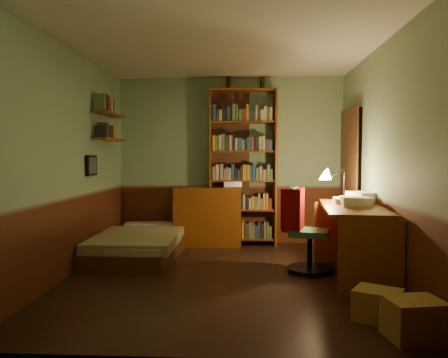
# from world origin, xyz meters

# --- Properties ---
(floor) EXTENTS (3.50, 4.00, 0.02)m
(floor) POSITION_xyz_m (0.00, 0.00, -0.01)
(floor) COLOR black
(floor) RESTS_ON ground
(ceiling) EXTENTS (3.50, 4.00, 0.02)m
(ceiling) POSITION_xyz_m (0.00, 0.00, 2.61)
(ceiling) COLOR silver
(ceiling) RESTS_ON wall_back
(wall_back) EXTENTS (3.50, 0.02, 2.60)m
(wall_back) POSITION_xyz_m (0.00, 2.01, 1.30)
(wall_back) COLOR gray
(wall_back) RESTS_ON ground
(wall_left) EXTENTS (0.02, 4.00, 2.60)m
(wall_left) POSITION_xyz_m (-1.76, 0.00, 1.30)
(wall_left) COLOR gray
(wall_left) RESTS_ON ground
(wall_right) EXTENTS (0.02, 4.00, 2.60)m
(wall_right) POSITION_xyz_m (1.76, 0.00, 1.30)
(wall_right) COLOR gray
(wall_right) RESTS_ON ground
(wall_front) EXTENTS (3.50, 0.02, 2.60)m
(wall_front) POSITION_xyz_m (0.00, -2.01, 1.30)
(wall_front) COLOR gray
(wall_front) RESTS_ON ground
(doorway) EXTENTS (0.06, 0.90, 2.00)m
(doorway) POSITION_xyz_m (1.72, 1.30, 1.00)
(doorway) COLOR black
(doorway) RESTS_ON ground
(door_trim) EXTENTS (0.02, 0.98, 2.08)m
(door_trim) POSITION_xyz_m (1.69, 1.30, 1.00)
(door_trim) COLOR #432413
(door_trim) RESTS_ON ground
(bed) EXTENTS (1.09, 1.94, 0.57)m
(bed) POSITION_xyz_m (-1.19, 0.97, 0.28)
(bed) COLOR olive
(bed) RESTS_ON ground
(dresser) EXTENTS (1.04, 0.56, 0.90)m
(dresser) POSITION_xyz_m (-0.34, 1.76, 0.45)
(dresser) COLOR #69340F
(dresser) RESTS_ON ground
(mini_stereo) EXTENTS (0.32, 0.28, 0.15)m
(mini_stereo) POSITION_xyz_m (0.02, 1.89, 0.97)
(mini_stereo) COLOR #B2B2B7
(mini_stereo) RESTS_ON dresser
(bookshelf) EXTENTS (1.05, 0.42, 2.39)m
(bookshelf) POSITION_xyz_m (0.19, 1.85, 1.19)
(bookshelf) COLOR #69340F
(bookshelf) RESTS_ON ground
(bottle_left) EXTENTS (0.07, 0.07, 0.25)m
(bottle_left) POSITION_xyz_m (-0.02, 1.96, 2.51)
(bottle_left) COLOR black
(bottle_left) RESTS_ON bookshelf
(bottle_right) EXTENTS (0.09, 0.09, 0.27)m
(bottle_right) POSITION_xyz_m (0.50, 1.96, 2.52)
(bottle_right) COLOR black
(bottle_right) RESTS_ON bookshelf
(desk) EXTENTS (0.78, 1.58, 0.82)m
(desk) POSITION_xyz_m (1.44, -0.00, 0.41)
(desk) COLOR #69340F
(desk) RESTS_ON ground
(paper_stack) EXTENTS (0.34, 0.39, 0.13)m
(paper_stack) POSITION_xyz_m (1.62, 0.31, 0.88)
(paper_stack) COLOR silver
(paper_stack) RESTS_ON desk
(desk_lamp) EXTENTS (0.27, 0.27, 0.67)m
(desk_lamp) POSITION_xyz_m (1.46, 0.55, 1.16)
(desk_lamp) COLOR black
(desk_lamp) RESTS_ON desk
(office_chair) EXTENTS (0.66, 0.61, 1.11)m
(office_chair) POSITION_xyz_m (1.01, 0.27, 0.56)
(office_chair) COLOR #366143
(office_chair) RESTS_ON ground
(red_jacket) EXTENTS (0.28, 0.43, 0.48)m
(red_jacket) POSITION_xyz_m (0.86, 0.08, 1.35)
(red_jacket) COLOR #930700
(red_jacket) RESTS_ON office_chair
(wall_shelf_lower) EXTENTS (0.20, 0.90, 0.03)m
(wall_shelf_lower) POSITION_xyz_m (-1.64, 1.10, 1.60)
(wall_shelf_lower) COLOR #69340F
(wall_shelf_lower) RESTS_ON wall_left
(wall_shelf_upper) EXTENTS (0.20, 0.90, 0.03)m
(wall_shelf_upper) POSITION_xyz_m (-1.64, 1.10, 1.95)
(wall_shelf_upper) COLOR #69340F
(wall_shelf_upper) RESTS_ON wall_left
(framed_picture) EXTENTS (0.04, 0.32, 0.26)m
(framed_picture) POSITION_xyz_m (-1.72, 0.60, 1.25)
(framed_picture) COLOR black
(framed_picture) RESTS_ON wall_left
(cardboard_box_a) EXTENTS (0.45, 0.39, 0.30)m
(cardboard_box_a) POSITION_xyz_m (1.53, -1.60, 0.15)
(cardboard_box_a) COLOR olive
(cardboard_box_a) RESTS_ON ground
(cardboard_box_b) EXTENTS (0.47, 0.44, 0.26)m
(cardboard_box_b) POSITION_xyz_m (1.37, -1.23, 0.13)
(cardboard_box_b) COLOR olive
(cardboard_box_b) RESTS_ON ground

